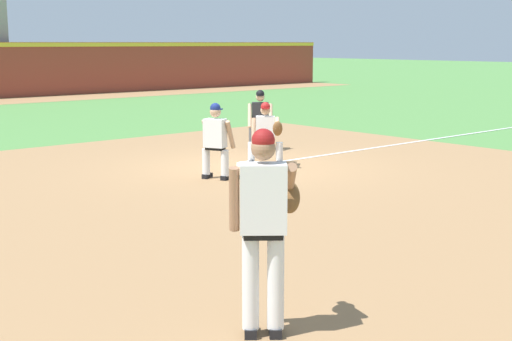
# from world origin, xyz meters

# --- Properties ---
(ground_plane) EXTENTS (160.00, 160.00, 0.00)m
(ground_plane) POSITION_xyz_m (0.00, 0.00, 0.00)
(ground_plane) COLOR #518942
(infield_dirt_patch) EXTENTS (18.00, 18.00, 0.01)m
(infield_dirt_patch) POSITION_xyz_m (-2.81, -3.40, 0.00)
(infield_dirt_patch) COLOR #9E754C
(infield_dirt_patch) RESTS_ON ground
(foul_line_stripe) EXTENTS (12.15, 0.10, 0.00)m
(foul_line_stripe) POSITION_xyz_m (6.08, 0.00, 0.01)
(foul_line_stripe) COLOR white
(foul_line_stripe) RESTS_ON ground
(first_base_bag) EXTENTS (0.38, 0.38, 0.09)m
(first_base_bag) POSITION_xyz_m (0.00, 0.00, 0.04)
(first_base_bag) COLOR white
(first_base_bag) RESTS_ON ground
(baseball) EXTENTS (0.07, 0.07, 0.07)m
(baseball) POSITION_xyz_m (-2.81, -3.54, 0.04)
(baseball) COLOR white
(baseball) RESTS_ON ground
(pitcher) EXTENTS (0.85, 0.54, 1.86)m
(pitcher) POSITION_xyz_m (-5.58, -6.77, 1.06)
(pitcher) COLOR black
(pitcher) RESTS_ON ground
(first_baseman) EXTENTS (0.71, 1.09, 1.34)m
(first_baseman) POSITION_xyz_m (0.40, -0.09, 0.73)
(first_baseman) COLOR black
(first_baseman) RESTS_ON ground
(baserunner) EXTENTS (0.60, 0.67, 1.46)m
(baserunner) POSITION_xyz_m (-1.39, -0.65, 0.79)
(baserunner) COLOR black
(baserunner) RESTS_ON ground
(umpire) EXTENTS (0.68, 0.66, 1.46)m
(umpire) POSITION_xyz_m (1.72, 1.60, 0.79)
(umpire) COLOR black
(umpire) RESTS_ON ground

